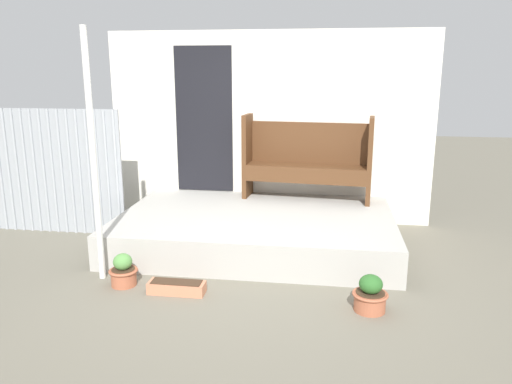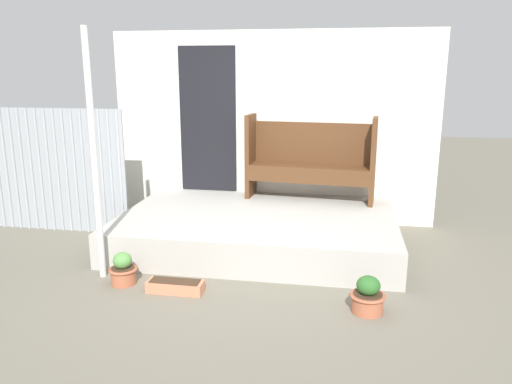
{
  "view_description": "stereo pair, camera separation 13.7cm",
  "coord_description": "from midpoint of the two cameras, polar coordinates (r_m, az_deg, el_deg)",
  "views": [
    {
      "loc": [
        0.75,
        -4.63,
        2.09
      ],
      "look_at": [
        0.01,
        0.38,
        0.84
      ],
      "focal_mm": 35.0,
      "sensor_mm": 36.0,
      "label": 1
    },
    {
      "loc": [
        0.89,
        -4.61,
        2.09
      ],
      "look_at": [
        0.01,
        0.38,
        0.84
      ],
      "focal_mm": 35.0,
      "sensor_mm": 36.0,
      "label": 2
    }
  ],
  "objects": [
    {
      "name": "ground_plane",
      "position": [
        5.13,
        -0.09,
        -10.16
      ],
      "size": [
        24.0,
        24.0,
        0.0
      ],
      "primitive_type": "plane",
      "color": "#706B5B"
    },
    {
      "name": "porch_slab",
      "position": [
        6.08,
        0.87,
        -4.29
      ],
      "size": [
        3.26,
        2.18,
        0.39
      ],
      "color": "#B2AFA8",
      "rests_on": "ground_plane"
    },
    {
      "name": "house_wall",
      "position": [
        6.93,
        2.05,
        7.35
      ],
      "size": [
        4.46,
        0.08,
        2.6
      ],
      "color": "white",
      "rests_on": "ground_plane"
    },
    {
      "name": "fence_corrugated",
      "position": [
        7.29,
        -25.33,
        2.39
      ],
      "size": [
        3.09,
        0.05,
        1.61
      ],
      "color": "#9EA3A8",
      "rests_on": "ground_plane"
    },
    {
      "name": "support_post",
      "position": [
        5.12,
        -17.3,
        3.72
      ],
      "size": [
        0.06,
        0.06,
        2.48
      ],
      "color": "white",
      "rests_on": "ground_plane"
    },
    {
      "name": "bench",
      "position": [
        6.65,
        6.84,
        4.0
      ],
      "size": [
        1.71,
        0.55,
        1.12
      ],
      "rotation": [
        0.0,
        0.0,
        -0.09
      ],
      "color": "#54331C",
      "rests_on": "porch_slab"
    },
    {
      "name": "flower_pot_left",
      "position": [
        5.18,
        -14.22,
        -8.66
      ],
      "size": [
        0.29,
        0.29,
        0.33
      ],
      "color": "#B26042",
      "rests_on": "ground_plane"
    },
    {
      "name": "flower_pot_middle",
      "position": [
        4.6,
        13.5,
        -11.55
      ],
      "size": [
        0.32,
        0.32,
        0.34
      ],
      "color": "#B26042",
      "rests_on": "ground_plane"
    },
    {
      "name": "planter_box_rect",
      "position": [
        4.93,
        -8.41,
        -10.62
      ],
      "size": [
        0.55,
        0.18,
        0.12
      ],
      "color": "tan",
      "rests_on": "ground_plane"
    }
  ]
}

